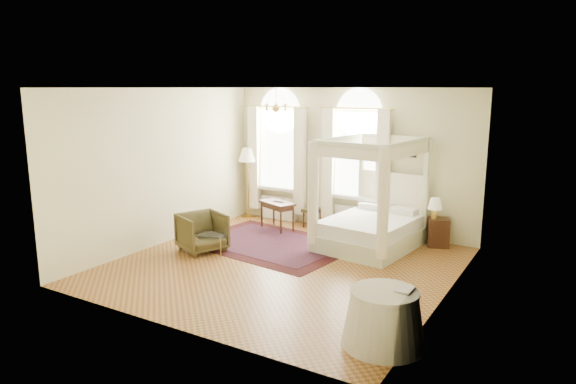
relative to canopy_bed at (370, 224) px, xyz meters
The scene contains 18 objects.
ground 2.16m from the canopy_bed, 117.74° to the right, with size 6.00×6.00×0.00m, color #A4632F.
room_walls 2.55m from the canopy_bed, 117.74° to the right, with size 6.00×6.00×6.00m.
window_left 3.20m from the canopy_bed, 160.53° to the left, with size 1.62×0.27×3.29m.
window_right 1.60m from the canopy_bed, 127.36° to the left, with size 1.62×0.27×3.29m.
chandelier 3.10m from the canopy_bed, 160.72° to the right, with size 0.51×0.45×0.50m.
wall_pictures 1.98m from the canopy_bed, 128.60° to the left, with size 2.54×0.03×0.39m.
canopy_bed is the anchor object (origin of this frame).
nightstand 1.50m from the canopy_bed, 34.64° to the left, with size 0.43×0.39×0.61m, color #381B0F.
nightstand_lamp 1.43m from the canopy_bed, 34.45° to the left, with size 0.30×0.30×0.45m.
writing_desk 2.43m from the canopy_bed, behind, with size 1.00×0.77×0.67m.
laptop 2.44m from the canopy_bed, behind, with size 0.32×0.21×0.03m, color black.
stool 1.99m from the canopy_bed, 154.91° to the left, with size 0.40×0.40×0.46m.
armchair 3.47m from the canopy_bed, 146.01° to the right, with size 0.85×0.87×0.79m, color #423A1C.
coffee_table 3.26m from the canopy_bed, 143.45° to the right, with size 0.65×0.52×0.39m.
floor_lamp 3.91m from the canopy_bed, 167.07° to the left, with size 0.46×0.46×1.81m.
oriental_rug 2.15m from the canopy_bed, 156.47° to the right, with size 3.66×2.84×0.01m.
side_table 4.18m from the canopy_bed, 65.62° to the right, with size 1.09×1.09×0.75m.
book 4.10m from the canopy_bed, 63.43° to the right, with size 0.21×0.29×0.03m, color black.
Camera 1 is at (4.79, -7.90, 3.29)m, focal length 32.00 mm.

